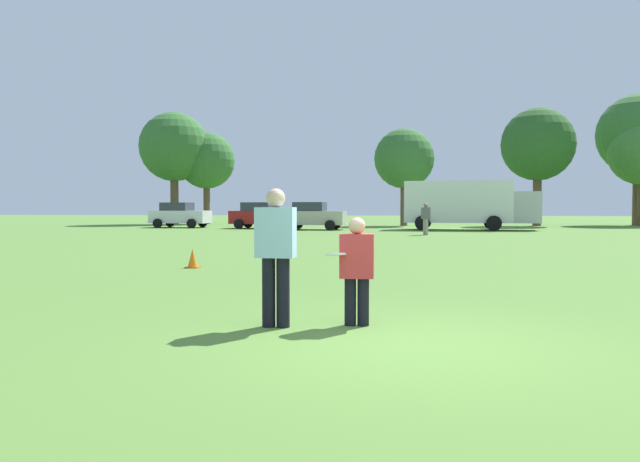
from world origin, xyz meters
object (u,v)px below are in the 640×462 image
player_thrower (276,249)px  frisbee (336,254)px  traffic_cone (193,259)px  bystander_sideline_watcher (426,217)px  box_truck (468,203)px  parked_car_near_left (180,215)px  parked_car_center (313,216)px  player_defender (357,266)px  parked_car_mid_left (260,215)px

player_thrower → frisbee: size_ratio=6.47×
traffic_cone → frisbee: bearing=-57.6°
frisbee → bystander_sideline_watcher: (1.90, 25.43, 0.04)m
traffic_cone → box_truck: box_truck is taller
traffic_cone → bystander_sideline_watcher: bearing=71.2°
player_thrower → bystander_sideline_watcher: (2.65, 25.52, -0.03)m
traffic_cone → box_truck: 27.77m
parked_car_near_left → box_truck: box_truck is taller
frisbee → box_truck: (4.82, 33.09, 0.82)m
parked_car_near_left → parked_car_center: (10.21, -2.66, 0.00)m
bystander_sideline_watcher → player_thrower: bearing=-95.9°
player_defender → parked_car_center: bearing=99.8°
frisbee → parked_car_mid_left: bearing=105.2°
box_truck → traffic_cone: bearing=-109.4°
parked_car_mid_left → bystander_sideline_watcher: size_ratio=2.52×
frisbee → box_truck: box_truck is taller
box_truck → parked_car_near_left: bearing=175.2°
parked_car_near_left → parked_car_center: 10.55m
player_defender → frisbee: bearing=-148.9°
bystander_sideline_watcher → frisbee: bearing=-94.3°
player_defender → parked_car_mid_left: (-9.47, 33.66, 0.15)m
box_truck → parked_car_center: bearing=-174.6°
parked_car_mid_left → parked_car_center: same height
parked_car_mid_left → bystander_sideline_watcher: parked_car_mid_left is taller
player_defender → parked_car_center: parked_car_center is taller
bystander_sideline_watcher → traffic_cone: bearing=-108.8°
player_thrower → parked_car_near_left: parked_car_near_left is taller
bystander_sideline_watcher → player_defender: bearing=-93.7°
player_defender → frisbee: size_ratio=5.12×
player_defender → parked_car_near_left: parked_car_near_left is taller
player_thrower → player_defender: 1.06m
frisbee → parked_car_center: (-5.26, 32.14, -0.01)m
parked_car_center → player_thrower: bearing=-82.0°
parked_car_mid_left → box_truck: box_truck is taller
player_defender → frisbee: 0.34m
player_thrower → box_truck: size_ratio=0.20×
parked_car_center → box_truck: (10.08, 0.96, 0.83)m
player_defender → parked_car_mid_left: bearing=105.7°
parked_car_near_left → parked_car_center: same height
player_thrower → box_truck: box_truck is taller
player_defender → parked_car_center: 32.45m
frisbee → box_truck: 33.45m
player_thrower → traffic_cone: size_ratio=3.67×
traffic_cone → parked_car_center: parked_car_center is taller
parked_car_near_left → parked_car_center: size_ratio=1.00×
parked_car_near_left → box_truck: 20.39m
player_defender → box_truck: box_truck is taller
parked_car_mid_left → bystander_sideline_watcher: 13.92m
traffic_cone → parked_car_center: 25.22m
player_thrower → traffic_cone: 7.96m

